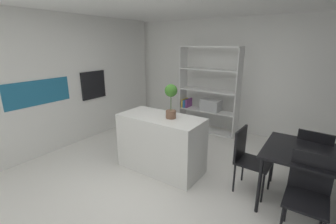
# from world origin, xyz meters

# --- Properties ---
(ground_plane) EXTENTS (8.81, 8.81, 0.00)m
(ground_plane) POSITION_xyz_m (0.00, 0.00, 0.00)
(ground_plane) COLOR silver
(back_partition) EXTENTS (6.41, 0.06, 2.58)m
(back_partition) POSITION_xyz_m (0.00, 2.76, 1.29)
(back_partition) COLOR white
(back_partition) RESTS_ON ground_plane
(tall_cabinet_run_left) EXTENTS (0.66, 5.03, 2.58)m
(tall_cabinet_run_left) POSITION_xyz_m (-2.81, 0.00, 1.29)
(tall_cabinet_run_left) COLOR silver
(tall_cabinet_run_left) RESTS_ON ground_plane
(cabinet_niche_splashback) EXTENTS (0.01, 1.17, 0.44)m
(cabinet_niche_splashback) POSITION_xyz_m (-2.48, -0.47, 1.19)
(cabinet_niche_splashback) COLOR #1E6084
(cabinet_niche_splashback) RESTS_ON ground_plane
(built_in_oven) EXTENTS (0.06, 0.60, 0.59)m
(built_in_oven) POSITION_xyz_m (-2.46, 0.71, 1.16)
(built_in_oven) COLOR black
(built_in_oven) RESTS_ON ground_plane
(kitchen_island) EXTENTS (1.36, 0.65, 0.92)m
(kitchen_island) POSITION_xyz_m (-0.35, 0.30, 0.46)
(kitchen_island) COLOR silver
(kitchen_island) RESTS_ON ground_plane
(potted_plant_on_island) EXTENTS (0.19, 0.19, 0.53)m
(potted_plant_on_island) POSITION_xyz_m (-0.18, 0.32, 1.24)
(potted_plant_on_island) COLOR brown
(potted_plant_on_island) RESTS_ON kitchen_island
(open_bookshelf) EXTENTS (1.39, 0.34, 1.96)m
(open_bookshelf) POSITION_xyz_m (-0.51, 2.35, 0.81)
(open_bookshelf) COLOR white
(open_bookshelf) RESTS_ON ground_plane
(dining_table) EXTENTS (1.11, 0.94, 0.78)m
(dining_table) POSITION_xyz_m (1.74, 0.52, 0.70)
(dining_table) COLOR black
(dining_table) RESTS_ON ground_plane
(dining_chair_far) EXTENTS (0.46, 0.49, 0.92)m
(dining_chair_far) POSITION_xyz_m (1.73, 1.01, 0.55)
(dining_chair_far) COLOR black
(dining_chair_far) RESTS_ON ground_plane
(dining_chair_near) EXTENTS (0.41, 0.45, 0.94)m
(dining_chair_near) POSITION_xyz_m (1.74, 0.04, 0.56)
(dining_chair_near) COLOR black
(dining_chair_near) RESTS_ON ground_plane
(dining_chair_island_side) EXTENTS (0.46, 0.43, 0.90)m
(dining_chair_island_side) POSITION_xyz_m (0.97, 0.53, 0.53)
(dining_chair_island_side) COLOR black
(dining_chair_island_side) RESTS_ON ground_plane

